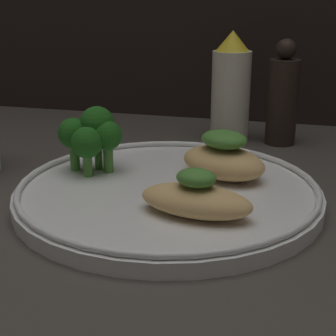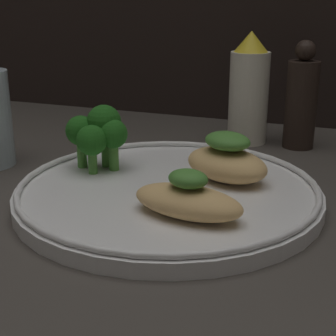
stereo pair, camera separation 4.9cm
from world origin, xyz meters
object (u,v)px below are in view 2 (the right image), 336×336
sauce_bottle (249,91)px  pepper_grinder (301,100)px  plate (168,191)px  broccoli_bunch (98,132)px

sauce_bottle → pepper_grinder: 6.89cm
plate → sauce_bottle: sauce_bottle is taller
plate → broccoli_bunch: broccoli_bunch is taller
pepper_grinder → broccoli_bunch: bearing=-131.5°
pepper_grinder → plate: bearing=-112.1°
broccoli_bunch → pepper_grinder: pepper_grinder is taller
broccoli_bunch → sauce_bottle: sauce_bottle is taller
broccoli_bunch → sauce_bottle: size_ratio=0.46×
sauce_bottle → plate: bearing=-96.4°
pepper_grinder → sauce_bottle: bearing=-180.0°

